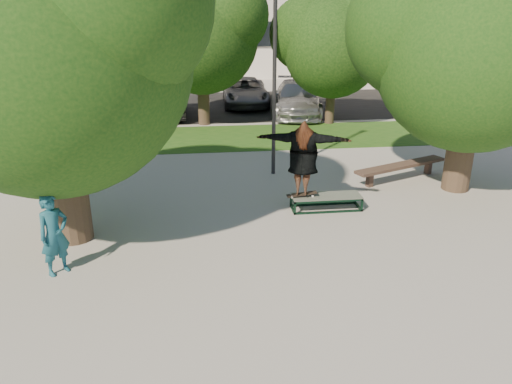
{
  "coord_description": "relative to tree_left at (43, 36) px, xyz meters",
  "views": [
    {
      "loc": [
        -1.3,
        -9.71,
        5.08
      ],
      "look_at": [
        -0.07,
        0.6,
        1.09
      ],
      "focal_mm": 35.0,
      "sensor_mm": 36.0,
      "label": 1
    }
  ],
  "objects": [
    {
      "name": "tree_left",
      "position": [
        0.0,
        0.0,
        0.0
      ],
      "size": [
        6.96,
        5.95,
        7.12
      ],
      "color": "#38281E",
      "rests_on": "ground"
    },
    {
      "name": "ground",
      "position": [
        4.29,
        -1.09,
        -4.42
      ],
      "size": [
        120.0,
        120.0,
        0.0
      ],
      "primitive_type": "plane",
      "color": "gray",
      "rests_on": "ground"
    },
    {
      "name": "skater_rig",
      "position": [
        5.57,
        0.9,
        -3.02
      ],
      "size": [
        2.42,
        1.3,
        1.98
      ],
      "rotation": [
        0.0,
        0.0,
        2.84
      ],
      "color": "white",
      "rests_on": "grind_box"
    },
    {
      "name": "car_dark",
      "position": [
        1.73,
        12.82,
        -3.72
      ],
      "size": [
        1.57,
        4.29,
        1.41
      ],
      "primitive_type": "imported",
      "rotation": [
        0.0,
        0.0,
        0.02
      ],
      "color": "black",
      "rests_on": "asphalt_strip"
    },
    {
      "name": "car_silver_b",
      "position": [
        7.75,
        12.54,
        -3.66
      ],
      "size": [
        2.88,
        5.48,
        1.52
      ],
      "primitive_type": "imported",
      "rotation": [
        0.0,
        0.0,
        -0.15
      ],
      "color": "#B1B2B6",
      "rests_on": "asphalt_strip"
    },
    {
      "name": "tree_right",
      "position": [
        10.21,
        1.99,
        -0.33
      ],
      "size": [
        6.24,
        5.33,
        6.51
      ],
      "color": "#38281E",
      "rests_on": "ground"
    },
    {
      "name": "car_silver_a",
      "position": [
        -2.24,
        12.93,
        -3.75
      ],
      "size": [
        2.33,
        4.18,
        1.34
      ],
      "primitive_type": "imported",
      "rotation": [
        0.0,
        0.0,
        -0.2
      ],
      "color": "silver",
      "rests_on": "asphalt_strip"
    },
    {
      "name": "side_building",
      "position": [
        22.29,
        20.91,
        -0.42
      ],
      "size": [
        15.0,
        10.0,
        8.0
      ],
      "primitive_type": "cube",
      "color": "beige",
      "rests_on": "ground"
    },
    {
      "name": "bench",
      "position": [
        9.01,
        2.84,
        -4.0
      ],
      "size": [
        3.18,
        1.65,
        0.5
      ],
      "rotation": [
        0.0,
        0.0,
        0.39
      ],
      "color": "#48352B",
      "rests_on": "ground"
    },
    {
      "name": "asphalt_strip",
      "position": [
        4.29,
        14.91,
        -4.42
      ],
      "size": [
        40.0,
        8.0,
        0.01
      ],
      "primitive_type": "cube",
      "color": "black",
      "rests_on": "ground"
    },
    {
      "name": "bg_tree_left",
      "position": [
        -2.28,
        9.98,
        -0.69
      ],
      "size": [
        5.28,
        4.51,
        5.77
      ],
      "color": "#38281E",
      "rests_on": "ground"
    },
    {
      "name": "lamppost",
      "position": [
        5.29,
        3.91,
        -1.27
      ],
      "size": [
        0.25,
        0.15,
        6.11
      ],
      "color": "#2D2D30",
      "rests_on": "ground"
    },
    {
      "name": "grass_strip",
      "position": [
        5.29,
        8.41,
        -4.41
      ],
      "size": [
        30.0,
        4.0,
        0.02
      ],
      "primitive_type": "cube",
      "color": "#184914",
      "rests_on": "ground"
    },
    {
      "name": "bg_tree_right",
      "position": [
        8.73,
        10.47,
        -0.93
      ],
      "size": [
        5.04,
        4.31,
        5.43
      ],
      "color": "#38281E",
      "rests_on": "ground"
    },
    {
      "name": "grind_box",
      "position": [
        6.22,
        0.9,
        -4.23
      ],
      "size": [
        1.8,
        0.6,
        0.38
      ],
      "color": "black",
      "rests_on": "ground"
    },
    {
      "name": "bg_tree_mid",
      "position": [
        3.22,
        10.98,
        -0.41
      ],
      "size": [
        5.76,
        4.92,
        6.24
      ],
      "color": "#38281E",
      "rests_on": "ground"
    },
    {
      "name": "bystander",
      "position": [
        0.13,
        -1.66,
        -3.59
      ],
      "size": [
        0.72,
        0.71,
        1.67
      ],
      "primitive_type": "imported",
      "rotation": [
        0.0,
        0.0,
        0.74
      ],
      "color": "#1A5566",
      "rests_on": "ground"
    },
    {
      "name": "car_grey",
      "position": [
        5.52,
        15.03,
        -3.74
      ],
      "size": [
        2.42,
        4.97,
        1.36
      ],
      "primitive_type": "imported",
      "rotation": [
        0.0,
        0.0,
        -0.03
      ],
      "color": "slate",
      "rests_on": "asphalt_strip"
    }
  ]
}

